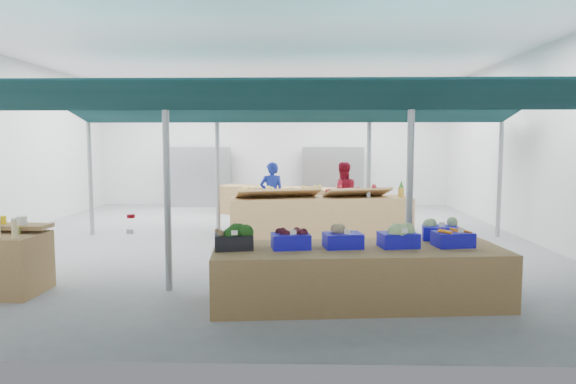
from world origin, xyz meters
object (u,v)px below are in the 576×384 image
Objects in this scene: fruit_counter at (320,216)px; vendor_right at (342,195)px; crate_stack at (488,278)px; veg_counter at (358,275)px; vendor_left at (272,195)px.

vendor_right is at bearing 54.01° from fruit_counter.
vendor_right is (-1.57, 5.89, 0.56)m from crate_stack.
veg_counter is 7.07× the size of crate_stack.
vendor_left is (-3.37, 5.89, 0.56)m from crate_stack.
crate_stack is 6.12m from vendor_right.
veg_counter is at bearing -93.65° from fruit_counter.
vendor_left is at bearing 130.11° from fruit_counter.
vendor_right reaches higher than crate_stack.
vendor_left is (-1.53, 6.16, 0.46)m from veg_counter.
crate_stack is at bearing -72.97° from fruit_counter.
vendor_left is 1.00× the size of vendor_right.
crate_stack is at bearing 3.23° from veg_counter.
fruit_counter is 2.50× the size of vendor_left.
veg_counter is at bearing -171.67° from crate_stack.
vendor_left reaches higher than fruit_counter.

